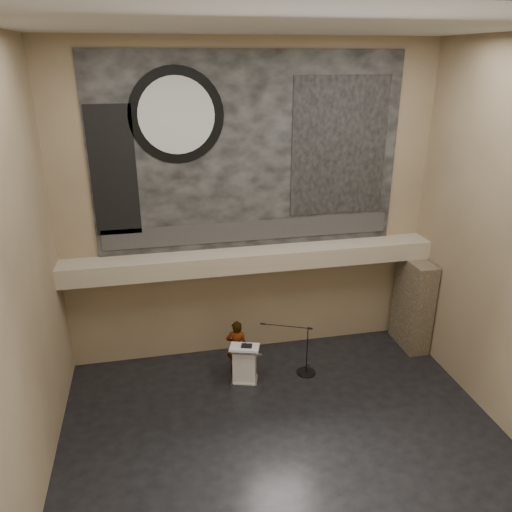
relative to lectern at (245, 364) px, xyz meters
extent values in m
plane|color=black|center=(0.50, -2.29, -0.55)|extent=(10.00, 10.00, 0.00)
plane|color=silver|center=(0.50, -2.29, 7.95)|extent=(10.00, 10.00, 0.00)
cube|color=#877155|center=(0.50, 1.71, 3.70)|extent=(10.00, 0.02, 8.50)
cube|color=#877155|center=(0.50, -6.29, 3.70)|extent=(10.00, 0.02, 8.50)
cube|color=#877155|center=(-4.50, -2.29, 3.70)|extent=(0.02, 8.00, 8.50)
cube|color=tan|center=(0.50, 1.31, 2.40)|extent=(10.00, 0.80, 0.50)
cylinder|color=#B2893D|center=(-1.10, 1.26, 2.12)|extent=(0.04, 0.04, 0.06)
cylinder|color=#B2893D|center=(2.40, 1.26, 2.12)|extent=(0.04, 0.04, 0.06)
cube|color=black|center=(0.50, 1.68, 5.15)|extent=(8.00, 0.05, 5.00)
cube|color=#2C2C2C|center=(0.50, 1.64, 3.10)|extent=(7.76, 0.02, 0.55)
cylinder|color=black|center=(-1.30, 1.64, 6.15)|extent=(2.30, 0.02, 2.30)
cylinder|color=silver|center=(-1.30, 1.62, 6.15)|extent=(1.84, 0.02, 1.84)
cube|color=black|center=(2.90, 1.64, 5.25)|extent=(2.60, 0.02, 3.60)
cube|color=black|center=(-2.90, 1.64, 4.85)|extent=(1.10, 0.02, 3.20)
cube|color=#463B2B|center=(5.15, 0.86, 0.80)|extent=(0.60, 1.40, 2.70)
cube|color=silver|center=(0.00, 0.00, -0.51)|extent=(0.79, 0.68, 0.08)
cube|color=white|center=(0.00, 0.00, 0.01)|extent=(0.68, 0.56, 0.96)
cube|color=white|center=(0.00, -0.02, 0.52)|extent=(0.87, 0.73, 0.13)
cube|color=black|center=(0.05, -0.04, 0.56)|extent=(0.33, 0.29, 0.04)
cube|color=silver|center=(-0.09, -0.05, 0.55)|extent=(0.28, 0.35, 0.00)
imported|color=white|center=(-0.11, 0.50, 0.23)|extent=(0.65, 0.52, 1.56)
cylinder|color=black|center=(1.71, 0.05, -0.54)|extent=(0.52, 0.52, 0.02)
cylinder|color=black|center=(1.71, 0.05, 0.16)|extent=(0.03, 0.03, 1.43)
cylinder|color=black|center=(1.16, 0.29, 0.84)|extent=(1.25, 0.55, 0.02)
camera|label=1|loc=(-1.98, -10.86, 7.46)|focal=35.00mm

